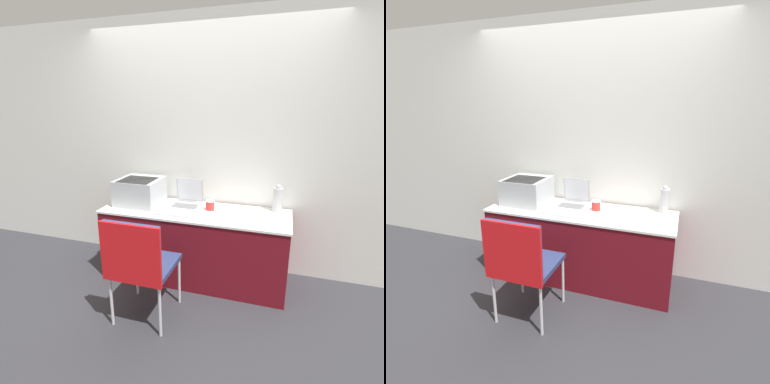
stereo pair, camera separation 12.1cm
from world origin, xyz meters
The scene contains 9 objects.
ground_plane centered at (0.00, 0.00, 0.00)m, with size 14.00×14.00×0.00m, color #333338.
wall_back centered at (0.00, 0.67, 1.30)m, with size 8.00×0.05×2.60m.
table centered at (0.00, 0.30, 0.37)m, with size 1.85×0.62×0.73m.
printer centered at (-0.61, 0.34, 0.87)m, with size 0.43×0.43×0.27m.
laptop_left centered at (-0.12, 0.42, 0.79)m, with size 0.29×0.31×0.27m.
external_keyboard centered at (-0.12, 0.14, 0.74)m, with size 0.38×0.16×0.02m.
coffee_cup centered at (0.14, 0.37, 0.78)m, with size 0.09×0.09×0.10m.
metal_pitcher centered at (0.78, 0.53, 0.85)m, with size 0.09×0.09×0.27m.
chair centered at (-0.21, -0.51, 0.58)m, with size 0.49×0.50×0.92m.
Camera 1 is at (0.81, -2.37, 1.74)m, focal length 28.00 mm.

